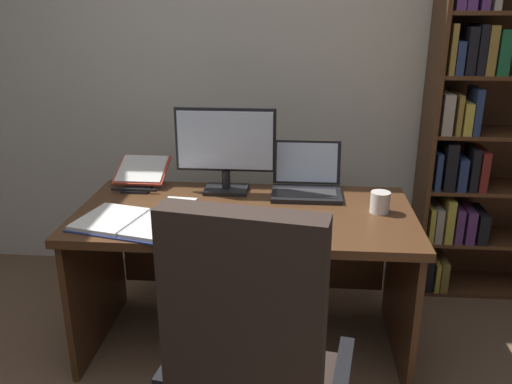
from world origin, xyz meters
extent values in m
cube|color=beige|center=(0.00, 1.96, 1.40)|extent=(4.97, 0.12, 2.80)
cube|color=#4C2D19|center=(-0.03, 1.02, 0.72)|extent=(1.58, 0.79, 0.04)
cube|color=#4C2D19|center=(-0.79, 1.02, 0.35)|extent=(0.03, 0.73, 0.70)
cube|color=#4C2D19|center=(0.72, 1.02, 0.35)|extent=(0.03, 0.73, 0.70)
cube|color=#4C2D19|center=(-0.03, 1.39, 0.38)|extent=(1.46, 0.03, 0.49)
cube|color=#4C2D19|center=(0.94, 1.72, 0.97)|extent=(0.02, 0.33, 1.94)
cube|color=#4C2D19|center=(1.42, 1.88, 0.97)|extent=(0.98, 0.01, 1.94)
cube|color=#4C2D19|center=(1.42, 1.72, 0.01)|extent=(0.93, 0.31, 0.02)
cube|color=black|center=(1.00, 1.68, 0.14)|extent=(0.05, 0.22, 0.23)
cube|color=gold|center=(1.06, 1.66, 0.11)|extent=(0.03, 0.20, 0.18)
cube|color=olive|center=(1.10, 1.69, 0.11)|extent=(0.04, 0.26, 0.18)
cube|color=#4C2D19|center=(1.42, 1.72, 0.33)|extent=(0.93, 0.31, 0.02)
cube|color=gold|center=(0.99, 1.67, 0.44)|extent=(0.03, 0.21, 0.21)
cube|color=gray|center=(1.03, 1.69, 0.44)|extent=(0.04, 0.25, 0.20)
cube|color=gold|center=(1.09, 1.69, 0.47)|extent=(0.05, 0.25, 0.26)
cube|color=#512D66|center=(1.14, 1.67, 0.44)|extent=(0.04, 0.20, 0.20)
cube|color=#512D66|center=(1.21, 1.69, 0.44)|extent=(0.05, 0.25, 0.20)
cube|color=black|center=(1.28, 1.69, 0.43)|extent=(0.06, 0.24, 0.18)
cube|color=#4C2D19|center=(1.42, 1.72, 0.65)|extent=(0.93, 0.31, 0.02)
cube|color=navy|center=(0.99, 1.69, 0.77)|extent=(0.03, 0.25, 0.21)
cube|color=black|center=(1.05, 1.68, 0.79)|extent=(0.06, 0.22, 0.27)
cube|color=navy|center=(1.12, 1.67, 0.75)|extent=(0.05, 0.22, 0.19)
cube|color=black|center=(1.18, 1.66, 0.78)|extent=(0.04, 0.19, 0.24)
cube|color=maroon|center=(1.24, 1.68, 0.77)|extent=(0.04, 0.24, 0.23)
cube|color=gray|center=(1.00, 1.69, 1.09)|extent=(0.06, 0.25, 0.22)
cube|color=olive|center=(1.06, 1.68, 1.09)|extent=(0.03, 0.24, 0.22)
cube|color=gold|center=(1.11, 1.68, 1.07)|extent=(0.05, 0.23, 0.17)
cube|color=navy|center=(1.16, 1.67, 1.10)|extent=(0.04, 0.20, 0.25)
cube|color=olive|center=(0.99, 1.68, 1.43)|extent=(0.03, 0.22, 0.26)
cube|color=navy|center=(1.03, 1.66, 1.38)|extent=(0.04, 0.20, 0.17)
cube|color=black|center=(1.08, 1.69, 1.42)|extent=(0.05, 0.26, 0.24)
cube|color=black|center=(1.13, 1.68, 1.43)|extent=(0.04, 0.23, 0.25)
cube|color=olive|center=(1.18, 1.69, 1.42)|extent=(0.05, 0.26, 0.25)
cube|color=#195633|center=(1.25, 1.66, 1.41)|extent=(0.06, 0.19, 0.23)
cube|color=#2D231E|center=(0.06, 0.01, 0.78)|extent=(0.49, 0.18, 0.72)
cube|color=black|center=(-0.18, 0.26, 0.51)|extent=(0.11, 0.39, 0.04)
cube|color=black|center=(0.37, 0.16, 0.51)|extent=(0.11, 0.39, 0.04)
cube|color=black|center=(-0.15, 1.28, 0.75)|extent=(0.22, 0.16, 0.02)
cylinder|color=black|center=(-0.15, 1.28, 0.80)|extent=(0.04, 0.04, 0.09)
cube|color=black|center=(-0.15, 1.29, 1.01)|extent=(0.51, 0.02, 0.32)
cube|color=silver|center=(-0.15, 1.27, 1.01)|extent=(0.48, 0.00, 0.29)
cube|color=black|center=(0.26, 1.24, 0.75)|extent=(0.35, 0.24, 0.02)
cube|color=#2D2D30|center=(0.26, 1.22, 0.76)|extent=(0.30, 0.13, 0.00)
cube|color=black|center=(0.26, 1.39, 0.87)|extent=(0.35, 0.06, 0.22)
cube|color=silver|center=(0.26, 1.39, 0.87)|extent=(0.31, 0.05, 0.20)
cube|color=black|center=(-0.15, 0.86, 0.75)|extent=(0.42, 0.15, 0.02)
ellipsoid|color=black|center=(0.15, 0.86, 0.76)|extent=(0.06, 0.10, 0.04)
cube|color=black|center=(-0.62, 1.26, 0.74)|extent=(0.14, 0.12, 0.01)
cube|color=black|center=(-0.62, 1.22, 0.75)|extent=(0.24, 0.01, 0.01)
cube|color=#DB422D|center=(-0.62, 1.38, 0.81)|extent=(0.27, 0.24, 0.10)
cube|color=silver|center=(-0.62, 1.38, 0.82)|extent=(0.24, 0.22, 0.09)
cube|color=navy|center=(-0.62, 0.84, 0.74)|extent=(0.33, 0.37, 0.01)
cube|color=navy|center=(-0.37, 0.78, 0.74)|extent=(0.33, 0.37, 0.01)
cube|color=silver|center=(-0.62, 0.84, 0.75)|extent=(0.30, 0.35, 0.02)
cube|color=silver|center=(-0.37, 0.78, 0.75)|extent=(0.30, 0.35, 0.02)
cylinder|color=#B7B7BC|center=(-0.49, 0.81, 0.75)|extent=(0.09, 0.28, 0.02)
cube|color=silver|center=(-0.36, 1.05, 0.74)|extent=(0.17, 0.22, 0.01)
cylinder|color=maroon|center=(-0.34, 1.05, 0.75)|extent=(0.14, 0.05, 0.01)
cylinder|color=silver|center=(0.60, 1.05, 0.78)|extent=(0.09, 0.09, 0.10)
camera|label=1|loc=(0.21, -1.29, 1.66)|focal=37.34mm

